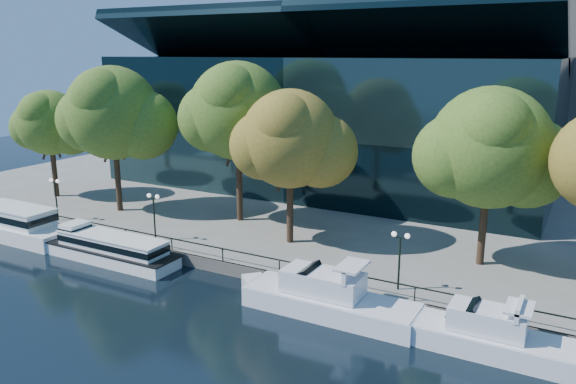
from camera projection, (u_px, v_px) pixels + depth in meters
The scene contains 16 objects.
ground at pixel (197, 288), 40.56m from camera, with size 160.00×160.00×0.00m, color black.
promenade at pixel (374, 182), 71.39m from camera, with size 90.00×67.08×1.00m.
railing at pixel (223, 249), 42.86m from camera, with size 88.20×0.08×0.99m.
convention_building at pixel (331, 121), 67.40m from camera, with size 50.00×24.57×21.43m.
large_vessel at pixel (12, 223), 51.33m from camera, with size 13.79×3.68×2.95m.
tour_boat at pixel (106, 247), 45.77m from camera, with size 13.94×3.11×2.64m.
cruiser_near at pixel (324, 296), 36.37m from camera, with size 12.81×3.30×3.71m.
cruiser_far at pixel (487, 334), 31.64m from camera, with size 10.40×2.88×3.40m.
tree_0 at pixel (50, 124), 60.29m from camera, with size 8.77×7.19×11.66m.
tree_1 at pixel (114, 115), 54.26m from camera, with size 11.36×9.31×14.35m.
tree_2 at pixel (239, 113), 50.90m from camera, with size 11.23×9.21×14.83m.
tree_3 at pixel (292, 141), 45.10m from camera, with size 10.03×8.23×12.77m.
tree_4 at pixel (492, 151), 40.17m from camera, with size 11.03×9.04×13.29m.
lamp_0 at pixel (55, 190), 52.73m from camera, with size 1.26×0.36×4.03m.
lamp_1 at pixel (154, 206), 47.08m from camera, with size 1.26×0.36×4.03m.
lamp_2 at pixel (400, 247), 37.13m from camera, with size 1.26×0.36×4.03m.
Camera 1 is at (23.85, -29.87, 16.58)m, focal length 35.00 mm.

